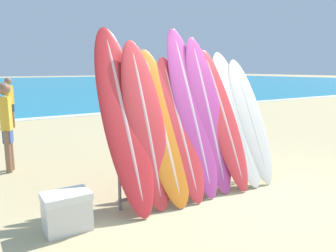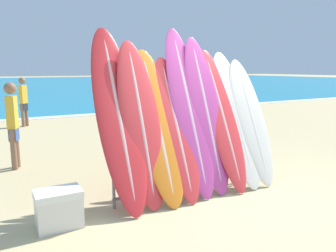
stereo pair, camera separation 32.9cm
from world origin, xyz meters
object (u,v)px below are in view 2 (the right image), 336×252
(surfboard_rack, at_px, (195,161))
(surfboard_slot_1, at_px, (141,122))
(person_near_water, at_px, (23,100))
(person_mid_beach, at_px, (13,122))
(surfboard_slot_6, at_px, (222,118))
(surfboard_slot_7, at_px, (236,118))
(surfboard_slot_8, at_px, (251,120))
(cooler_box, at_px, (59,208))
(surfboard_slot_0, at_px, (118,116))
(surfboard_slot_5, at_px, (206,113))
(surfboard_slot_4, at_px, (189,110))
(surfboard_slot_2, at_px, (158,125))
(surfboard_slot_3, at_px, (176,127))

(surfboard_rack, relative_size, surfboard_slot_1, 1.15)
(surfboard_rack, height_order, person_near_water, person_near_water)
(surfboard_rack, xyz_separation_m, person_mid_beach, (-2.20, 2.50, 0.39))
(surfboard_slot_6, bearing_deg, surfboard_slot_7, -0.02)
(surfboard_slot_8, bearing_deg, cooler_box, -176.16)
(surfboard_slot_8, bearing_deg, surfboard_slot_1, 178.89)
(surfboard_slot_8, relative_size, person_mid_beach, 1.26)
(surfboard_slot_8, xyz_separation_m, person_near_water, (-2.68, 7.12, -0.14))
(surfboard_slot_0, relative_size, surfboard_slot_6, 1.12)
(surfboard_rack, height_order, surfboard_slot_5, surfboard_slot_5)
(surfboard_slot_5, relative_size, surfboard_slot_8, 1.17)
(surfboard_slot_4, bearing_deg, surfboard_slot_8, -5.34)
(person_near_water, distance_m, cooler_box, 7.36)
(surfboard_slot_4, distance_m, surfboard_slot_7, 0.85)
(surfboard_slot_5, bearing_deg, surfboard_slot_1, -178.47)
(surfboard_slot_2, relative_size, person_mid_beach, 1.33)
(surfboard_slot_2, bearing_deg, cooler_box, -169.77)
(surfboard_slot_7, distance_m, person_near_water, 7.48)
(surfboard_slot_3, height_order, surfboard_slot_6, surfboard_slot_6)
(person_mid_beach, bearing_deg, surfboard_slot_5, -113.89)
(surfboard_slot_6, bearing_deg, surfboard_slot_5, 175.47)
(surfboard_slot_7, height_order, cooler_box, surfboard_slot_7)
(surfboard_slot_0, relative_size, surfboard_slot_4, 0.98)
(surfboard_rack, bearing_deg, surfboard_slot_6, 8.03)
(surfboard_slot_4, xyz_separation_m, surfboard_slot_7, (0.83, -0.06, -0.17))
(surfboard_slot_3, bearing_deg, surfboard_slot_4, 17.40)
(surfboard_slot_4, xyz_separation_m, surfboard_slot_5, (0.28, -0.04, -0.06))
(surfboard_slot_6, xyz_separation_m, person_near_water, (-2.13, 7.08, -0.22))
(surfboard_slot_2, relative_size, surfboard_slot_6, 0.98)
(surfboard_slot_1, bearing_deg, surfboard_slot_6, 0.28)
(surfboard_slot_3, xyz_separation_m, surfboard_slot_6, (0.81, 0.02, 0.07))
(surfboard_slot_2, distance_m, surfboard_slot_7, 1.36)
(surfboard_slot_5, xyz_separation_m, surfboard_slot_6, (0.28, -0.02, -0.09))
(surfboard_slot_1, relative_size, surfboard_slot_3, 1.11)
(surfboard_slot_2, relative_size, surfboard_slot_8, 1.06)
(surfboard_slot_3, bearing_deg, surfboard_slot_2, 174.55)
(surfboard_rack, xyz_separation_m, surfboard_slot_8, (1.08, 0.03, 0.52))
(surfboard_slot_3, xyz_separation_m, cooler_box, (-1.66, -0.22, -0.76))
(surfboard_slot_3, distance_m, surfboard_slot_7, 1.09)
(person_near_water, bearing_deg, surfboard_slot_8, -111.90)
(surfboard_slot_3, relative_size, surfboard_slot_5, 0.86)
(surfboard_slot_4, distance_m, surfboard_slot_5, 0.29)
(surfboard_slot_3, distance_m, surfboard_slot_5, 0.56)
(person_near_water, bearing_deg, surfboard_slot_0, -128.36)
(surfboard_slot_4, relative_size, surfboard_slot_6, 1.14)
(surfboard_slot_0, bearing_deg, surfboard_slot_1, -14.16)
(surfboard_slot_4, xyz_separation_m, surfboard_slot_8, (1.10, -0.10, -0.23))
(surfboard_slot_8, bearing_deg, surfboard_slot_4, 174.66)
(person_near_water, bearing_deg, surfboard_slot_6, -115.73)
(surfboard_slot_2, bearing_deg, surfboard_slot_8, -1.66)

